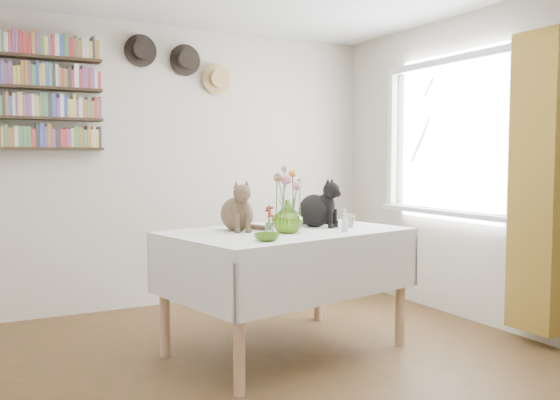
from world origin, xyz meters
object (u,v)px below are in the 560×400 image
tabby_cat (237,205)px  bookshelf_unit (37,93)px  dining_table (286,260)px  black_cat (315,202)px  flower_vase (288,216)px

tabby_cat → bookshelf_unit: 1.99m
dining_table → tabby_cat: (-0.30, 0.14, 0.38)m
black_cat → bookshelf_unit: size_ratio=0.35×
black_cat → flower_vase: bearing=179.4°
flower_vase → bookshelf_unit: size_ratio=0.21×
dining_table → flower_vase: flower_vase is taller
dining_table → flower_vase: (-0.06, -0.13, 0.31)m
black_cat → flower_vase: black_cat is taller
bookshelf_unit → black_cat: bearing=-41.8°
dining_table → tabby_cat: size_ratio=4.99×
black_cat → bookshelf_unit: 2.39m
dining_table → black_cat: (0.28, 0.09, 0.38)m
tabby_cat → bookshelf_unit: bookshelf_unit is taller
tabby_cat → bookshelf_unit: bearing=135.0°
dining_table → tabby_cat: 0.51m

